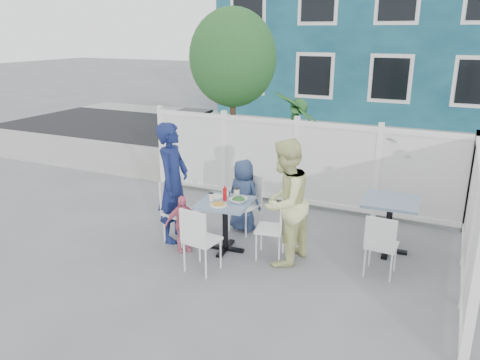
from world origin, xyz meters
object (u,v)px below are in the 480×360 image
at_px(man, 173,183).
at_px(toddler, 182,224).
at_px(chair_right, 276,224).
at_px(main_table, 225,213).
at_px(chair_near, 198,236).
at_px(chair_left, 177,206).
at_px(boy, 243,195).
at_px(woman, 284,203).
at_px(chair_back, 247,199).
at_px(spare_table, 390,212).
at_px(utility_cabinet, 195,139).

relative_size(man, toddler, 2.14).
height_order(chair_right, toddler, chair_right).
bearing_deg(main_table, chair_near, -91.05).
bearing_deg(chair_left, chair_right, 105.67).
relative_size(boy, toddler, 1.37).
distance_m(chair_near, boy, 1.57).
height_order(man, woman, man).
bearing_deg(woman, chair_back, -121.52).
bearing_deg(chair_right, spare_table, -68.99).
bearing_deg(man, main_table, -102.04).
bearing_deg(chair_near, main_table, 96.53).
distance_m(spare_table, toddler, 3.02).
xyz_separation_m(chair_near, toddler, (-0.55, 0.48, -0.11)).
height_order(chair_left, man, man).
height_order(chair_left, chair_back, chair_left).
xyz_separation_m(spare_table, woman, (-1.28, -0.94, 0.26)).
bearing_deg(utility_cabinet, chair_back, -49.73).
distance_m(utility_cabinet, man, 4.21).
distance_m(utility_cabinet, toddler, 4.64).
distance_m(utility_cabinet, chair_left, 4.26).
xyz_separation_m(utility_cabinet, main_table, (2.73, -3.81, -0.05)).
bearing_deg(boy, man, 54.92).
height_order(chair_back, woman, woman).
xyz_separation_m(man, toddler, (0.34, -0.32, -0.49)).
xyz_separation_m(spare_table, chair_right, (-1.43, -0.87, -0.11)).
bearing_deg(spare_table, man, -163.19).
height_order(chair_back, man, man).
bearing_deg(chair_back, man, 57.69).
height_order(spare_table, chair_left, chair_left).
relative_size(woman, boy, 1.50).
height_order(chair_left, boy, boy).
height_order(utility_cabinet, chair_back, utility_cabinet).
bearing_deg(chair_right, man, 81.45).
height_order(main_table, woman, woman).
distance_m(chair_back, woman, 1.26).
bearing_deg(woman, boy, -119.02).
xyz_separation_m(main_table, chair_right, (0.75, 0.09, -0.08)).
xyz_separation_m(chair_back, man, (-0.89, -0.79, 0.39)).
bearing_deg(woman, main_table, -78.89).
bearing_deg(chair_right, woman, -126.35).
height_order(chair_right, chair_near, chair_near).
xyz_separation_m(utility_cabinet, man, (1.84, -3.78, 0.28)).
bearing_deg(chair_near, chair_back, 97.49).
height_order(utility_cabinet, woman, woman).
distance_m(chair_near, man, 1.25).
bearing_deg(chair_back, boy, 31.59).
xyz_separation_m(utility_cabinet, toddler, (2.17, -4.09, -0.21)).
bearing_deg(boy, chair_left, 58.76).
relative_size(chair_left, chair_back, 1.06).
relative_size(main_table, chair_left, 0.81).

